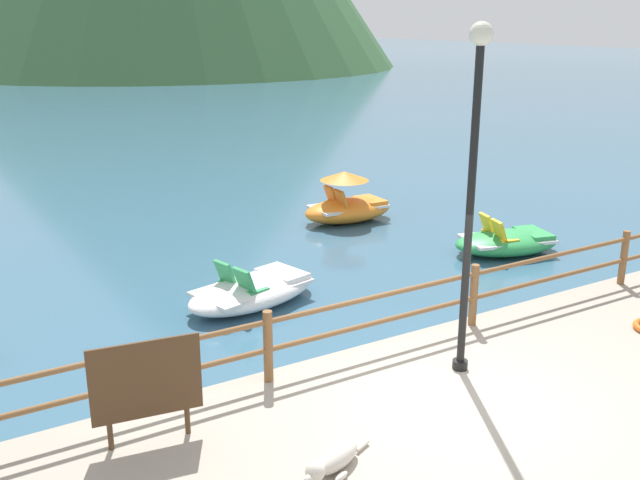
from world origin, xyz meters
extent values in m
cylinder|color=brown|center=(-1.70, 1.55, 0.88)|extent=(0.12, 0.12, 0.95)
cylinder|color=brown|center=(1.70, 1.55, 0.88)|extent=(0.12, 0.12, 0.95)
cylinder|color=brown|center=(5.10, 1.55, 0.88)|extent=(0.12, 0.12, 0.95)
cylinder|color=brown|center=(0.00, 1.55, 1.21)|extent=(23.80, 0.07, 0.07)
cylinder|color=brown|center=(0.00, 1.55, 0.83)|extent=(23.80, 0.07, 0.07)
cylinder|color=black|center=(0.60, 0.56, 2.45)|extent=(0.10, 0.10, 4.11)
sphere|color=silver|center=(0.60, 0.56, 4.63)|extent=(0.28, 0.28, 0.28)
cylinder|color=black|center=(0.60, 0.56, 0.46)|extent=(0.20, 0.20, 0.12)
cube|color=silver|center=(-3.42, 0.99, 1.15)|extent=(1.09, 0.19, 0.80)
cube|color=#4C331E|center=(-3.42, 0.98, 1.15)|extent=(1.17, 0.20, 0.88)
cylinder|color=#4C331E|center=(-3.83, 1.05, 0.57)|extent=(0.06, 0.06, 0.35)
cylinder|color=#4C331E|center=(-3.01, 0.94, 0.57)|extent=(0.06, 0.06, 0.35)
ellipsoid|color=beige|center=(-1.92, -0.44, 0.52)|extent=(0.69, 0.49, 0.24)
sphere|color=beige|center=(-2.27, -0.59, 0.56)|extent=(0.20, 0.20, 0.20)
ellipsoid|color=beige|center=(-2.37, -0.64, 0.54)|extent=(0.14, 0.12, 0.08)
cylinder|color=beige|center=(-1.52, -0.31, 0.44)|extent=(0.22, 0.12, 0.04)
ellipsoid|color=beige|center=(-2.13, -0.36, 0.44)|extent=(0.21, 0.14, 0.07)
ellipsoid|color=beige|center=(-2.00, -0.65, 0.44)|extent=(0.21, 0.14, 0.07)
ellipsoid|color=orange|center=(3.95, 8.47, 0.28)|extent=(2.34, 1.28, 0.57)
cube|color=silver|center=(3.95, 8.47, 0.38)|extent=(1.83, 1.05, 0.06)
cube|color=orange|center=(3.77, 8.23, 0.45)|extent=(0.41, 0.41, 0.08)
cube|color=orange|center=(3.59, 8.23, 0.67)|extent=(0.21, 0.40, 0.43)
cube|color=orange|center=(3.78, 8.72, 0.45)|extent=(0.41, 0.41, 0.08)
cube|color=orange|center=(3.60, 8.73, 0.67)|extent=(0.21, 0.40, 0.43)
cube|color=orange|center=(4.59, 8.46, 0.44)|extent=(0.53, 0.88, 0.12)
cone|color=orange|center=(3.84, 8.48, 1.15)|extent=(1.20, 1.20, 0.22)
ellipsoid|color=green|center=(5.50, 4.66, 0.24)|extent=(2.56, 1.84, 0.48)
cube|color=silver|center=(5.50, 4.66, 0.32)|extent=(2.01, 1.48, 0.06)
cube|color=yellow|center=(5.27, 4.45, 0.39)|extent=(0.49, 0.49, 0.08)
cube|color=yellow|center=(5.09, 4.50, 0.61)|extent=(0.30, 0.44, 0.43)
cube|color=yellow|center=(5.40, 4.95, 0.39)|extent=(0.49, 0.49, 0.08)
cube|color=yellow|center=(5.22, 5.00, 0.61)|extent=(0.30, 0.44, 0.43)
cube|color=green|center=(6.11, 4.50, 0.38)|extent=(0.72, 1.00, 0.12)
ellipsoid|color=white|center=(-0.37, 4.84, 0.24)|extent=(2.79, 1.89, 0.48)
cube|color=silver|center=(-0.37, 4.84, 0.32)|extent=(2.19, 1.52, 0.06)
cube|color=#339956|center=(-0.50, 4.54, 0.39)|extent=(0.49, 0.49, 0.08)
cube|color=#339956|center=(-0.67, 4.49, 0.61)|extent=(0.30, 0.44, 0.43)
cube|color=#339956|center=(-0.62, 5.04, 0.39)|extent=(0.49, 0.49, 0.08)
cube|color=#339956|center=(-0.80, 5.00, 0.61)|extent=(0.30, 0.44, 0.43)
cube|color=white|center=(0.31, 5.01, 0.38)|extent=(0.77, 1.02, 0.12)
camera|label=1|loc=(-5.29, -5.78, 4.81)|focal=40.20mm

